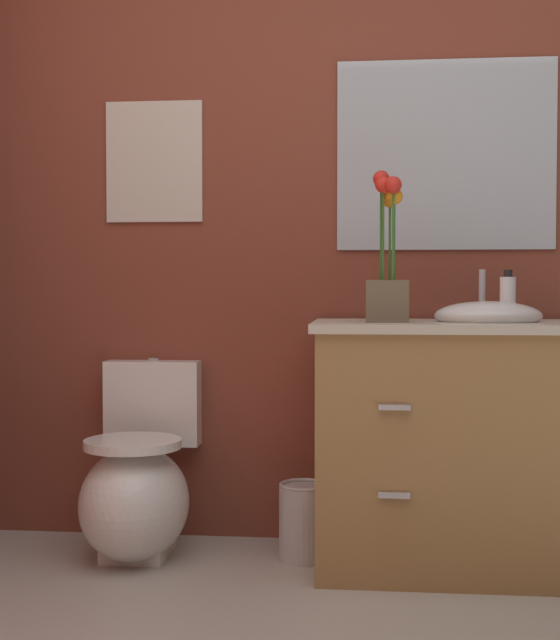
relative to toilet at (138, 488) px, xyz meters
name	(u,v)px	position (x,y,z in m)	size (l,w,h in m)	color
wall_back	(420,210)	(1.01, 0.30, 1.01)	(4.71, 0.05, 2.50)	brown
toilet	(138,488)	(0.00, 0.00, 0.00)	(0.38, 0.59, 0.69)	white
vanity_cabinet	(452,442)	(1.10, -0.03, 0.19)	(0.94, 0.56, 1.02)	#9E7242
flower_vase	(387,273)	(0.88, -0.10, 0.76)	(0.14, 0.14, 0.51)	brown
soap_bottle	(508,298)	(1.29, -0.02, 0.68)	(0.05, 0.05, 0.18)	white
trash_bin	(304,521)	(0.60, 0.01, -0.11)	(0.18, 0.18, 0.27)	#B7B7BC
wall_poster	(154,162)	(0.00, 0.27, 1.20)	(0.37, 0.01, 0.46)	beige
wall_mirror	(446,155)	(1.10, 0.27, 1.21)	(0.80, 0.01, 0.70)	#B2BCC6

